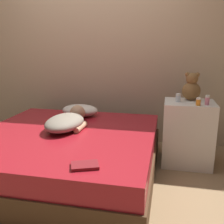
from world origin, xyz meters
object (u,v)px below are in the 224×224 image
book (85,166)px  person_lying (67,121)px  bottle_orange (198,102)px  bottle_clear (178,98)px  pillow (80,110)px  teddy_bear (191,88)px  bottle_pink (207,100)px

book → person_lying: bearing=118.9°
bottle_orange → bottle_clear: size_ratio=0.90×
pillow → teddy_bear: teddy_bear is taller
person_lying → bottle_orange: (1.32, 0.22, 0.22)m
person_lying → teddy_bear: size_ratio=2.40×
bottle_pink → bottle_orange: bearing=-150.4°
pillow → person_lying: size_ratio=0.60×
bottle_clear → bottle_pink: size_ratio=0.89×
pillow → bottle_orange: bearing=-11.4°
pillow → book: (0.49, -1.33, -0.06)m
bottle_pink → book: (-0.95, -1.11, -0.29)m
bottle_clear → bottle_orange: bearing=-36.2°
bottle_orange → book: size_ratio=0.34×
pillow → bottle_pink: bearing=-8.7°
person_lying → bottle_pink: 1.46m
teddy_bear → book: (-0.81, -1.33, -0.38)m
person_lying → bottle_orange: size_ratio=9.29×
bottle_orange → bottle_pink: bearing=29.6°
bottle_pink → teddy_bear: bearing=123.5°
person_lying → bottle_pink: bearing=12.9°
person_lying → bottle_pink: (1.41, 0.28, 0.23)m
pillow → bottle_orange: 1.40m
pillow → bottle_clear: 1.19m
teddy_bear → person_lying: bearing=-158.6°
bottle_clear → bottle_pink: 0.30m
bottle_orange → pillow: bearing=168.6°
bottle_orange → person_lying: bearing=-170.4°
teddy_bear → bottle_pink: bearing=-56.5°
pillow → bottle_orange: bottle_orange is taller
teddy_bear → bottle_clear: bearing=-137.0°
bottle_orange → bottle_pink: 0.11m
teddy_bear → bottle_orange: size_ratio=3.88×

